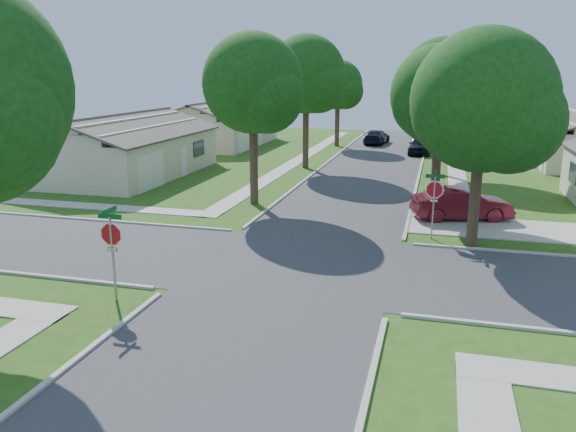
{
  "coord_description": "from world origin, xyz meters",
  "views": [
    {
      "loc": [
        4.74,
        -19.1,
        6.96
      ],
      "look_at": [
        -0.64,
        0.91,
        1.6
      ],
      "focal_mm": 35.0,
      "sensor_mm": 36.0,
      "label": 1
    }
  ],
  "objects_px": {
    "stop_sign_ne": "(434,192)",
    "tree_e_far": "(443,82)",
    "stop_sign_sw": "(111,238)",
    "tree_ne_corner": "(484,108)",
    "tree_w_near": "(254,88)",
    "house_nw_near": "(125,153)",
    "tree_e_near": "(442,100)",
    "tree_e_mid": "(443,82)",
    "house_nw_far": "(218,129)",
    "car_curb_east": "(420,145)",
    "car_curb_west": "(377,137)",
    "tree_w_mid": "(307,78)",
    "tree_w_far": "(338,87)",
    "car_driveway": "(462,204)"
  },
  "relations": [
    {
      "from": "tree_w_near",
      "to": "car_curb_east",
      "type": "height_order",
      "value": "tree_w_near"
    },
    {
      "from": "tree_e_near",
      "to": "house_nw_near",
      "type": "bearing_deg",
      "value": 163.89
    },
    {
      "from": "stop_sign_ne",
      "to": "tree_e_far",
      "type": "xyz_separation_m",
      "value": [
        0.05,
        29.31,
        3.95
      ]
    },
    {
      "from": "tree_e_near",
      "to": "tree_e_far",
      "type": "distance_m",
      "value": 25.0
    },
    {
      "from": "stop_sign_ne",
      "to": "tree_w_near",
      "type": "height_order",
      "value": "tree_w_near"
    },
    {
      "from": "tree_w_near",
      "to": "tree_ne_corner",
      "type": "relative_size",
      "value": 1.04
    },
    {
      "from": "tree_e_near",
      "to": "house_nw_near",
      "type": "relative_size",
      "value": 0.61
    },
    {
      "from": "tree_e_mid",
      "to": "house_nw_far",
      "type": "bearing_deg",
      "value": 152.09
    },
    {
      "from": "tree_w_far",
      "to": "stop_sign_ne",
      "type": "bearing_deg",
      "value": -72.3
    },
    {
      "from": "tree_ne_corner",
      "to": "house_nw_far",
      "type": "height_order",
      "value": "tree_ne_corner"
    },
    {
      "from": "tree_e_far",
      "to": "tree_e_mid",
      "type": "bearing_deg",
      "value": -89.98
    },
    {
      "from": "tree_e_mid",
      "to": "car_driveway",
      "type": "bearing_deg",
      "value": -84.37
    },
    {
      "from": "tree_w_far",
      "to": "tree_e_mid",
      "type": "bearing_deg",
      "value": -54.1
    },
    {
      "from": "tree_w_near",
      "to": "tree_w_far",
      "type": "relative_size",
      "value": 1.12
    },
    {
      "from": "car_curb_east",
      "to": "tree_ne_corner",
      "type": "bearing_deg",
      "value": -81.26
    },
    {
      "from": "tree_w_far",
      "to": "car_curb_west",
      "type": "relative_size",
      "value": 1.7
    },
    {
      "from": "house_nw_far",
      "to": "car_curb_east",
      "type": "distance_m",
      "value": 19.26
    },
    {
      "from": "tree_w_mid",
      "to": "car_curb_west",
      "type": "xyz_separation_m",
      "value": [
        3.44,
        15.6,
        -5.8
      ]
    },
    {
      "from": "tree_w_near",
      "to": "house_nw_far",
      "type": "relative_size",
      "value": 0.66
    },
    {
      "from": "stop_sign_sw",
      "to": "tree_ne_corner",
      "type": "xyz_separation_m",
      "value": [
        11.06,
        8.91,
        3.56
      ]
    },
    {
      "from": "stop_sign_sw",
      "to": "tree_w_mid",
      "type": "xyz_separation_m",
      "value": [
        0.06,
        25.71,
        4.46
      ]
    },
    {
      "from": "tree_e_far",
      "to": "house_nw_near",
      "type": "height_order",
      "value": "tree_e_far"
    },
    {
      "from": "stop_sign_sw",
      "to": "house_nw_far",
      "type": "xyz_separation_m",
      "value": [
        -11.29,
        36.7,
        -0.51
      ]
    },
    {
      "from": "house_nw_far",
      "to": "car_curb_west",
      "type": "relative_size",
      "value": 2.87
    },
    {
      "from": "tree_e_near",
      "to": "tree_ne_corner",
      "type": "bearing_deg",
      "value": -71.47
    },
    {
      "from": "tree_w_near",
      "to": "house_nw_near",
      "type": "height_order",
      "value": "tree_w_near"
    },
    {
      "from": "tree_w_mid",
      "to": "house_nw_far",
      "type": "relative_size",
      "value": 0.7
    },
    {
      "from": "tree_e_mid",
      "to": "tree_w_mid",
      "type": "relative_size",
      "value": 0.96
    },
    {
      "from": "house_nw_near",
      "to": "tree_w_near",
      "type": "bearing_deg",
      "value": -27.83
    },
    {
      "from": "stop_sign_ne",
      "to": "tree_e_far",
      "type": "bearing_deg",
      "value": 89.9
    },
    {
      "from": "tree_w_far",
      "to": "tree_ne_corner",
      "type": "bearing_deg",
      "value": -69.72
    },
    {
      "from": "stop_sign_sw",
      "to": "car_curb_west",
      "type": "xyz_separation_m",
      "value": [
        3.5,
        41.31,
        -1.34
      ]
    },
    {
      "from": "car_curb_east",
      "to": "car_curb_west",
      "type": "bearing_deg",
      "value": 128.17
    },
    {
      "from": "tree_e_near",
      "to": "tree_w_near",
      "type": "xyz_separation_m",
      "value": [
        -9.4,
        0.0,
        0.47
      ]
    },
    {
      "from": "tree_e_far",
      "to": "tree_w_mid",
      "type": "bearing_deg",
      "value": -125.85
    },
    {
      "from": "car_driveway",
      "to": "tree_e_mid",
      "type": "bearing_deg",
      "value": -10.78
    },
    {
      "from": "stop_sign_ne",
      "to": "car_curb_west",
      "type": "bearing_deg",
      "value": 100.48
    },
    {
      "from": "tree_e_far",
      "to": "tree_w_near",
      "type": "height_order",
      "value": "tree_w_near"
    },
    {
      "from": "tree_ne_corner",
      "to": "car_driveway",
      "type": "xyz_separation_m",
      "value": [
        -0.36,
        4.19,
        -4.82
      ]
    },
    {
      "from": "tree_ne_corner",
      "to": "tree_e_near",
      "type": "bearing_deg",
      "value": 108.53
    },
    {
      "from": "stop_sign_sw",
      "to": "tree_w_mid",
      "type": "bearing_deg",
      "value": 89.87
    },
    {
      "from": "tree_e_mid",
      "to": "tree_ne_corner",
      "type": "height_order",
      "value": "tree_e_mid"
    },
    {
      "from": "car_curb_east",
      "to": "house_nw_far",
      "type": "bearing_deg",
      "value": 177.78
    },
    {
      "from": "tree_e_far",
      "to": "tree_w_near",
      "type": "relative_size",
      "value": 0.97
    },
    {
      "from": "house_nw_near",
      "to": "car_curb_east",
      "type": "relative_size",
      "value": 2.99
    },
    {
      "from": "tree_w_mid",
      "to": "house_nw_near",
      "type": "relative_size",
      "value": 0.7
    },
    {
      "from": "stop_sign_ne",
      "to": "car_driveway",
      "type": "distance_m",
      "value": 4.12
    },
    {
      "from": "stop_sign_ne",
      "to": "tree_e_mid",
      "type": "distance_m",
      "value": 16.84
    },
    {
      "from": "tree_w_far",
      "to": "car_driveway",
      "type": "height_order",
      "value": "tree_w_far"
    },
    {
      "from": "house_nw_near",
      "to": "car_curb_west",
      "type": "distance_m",
      "value": 26.2
    }
  ]
}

